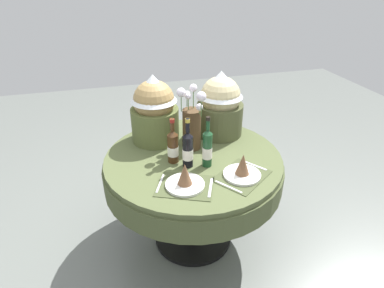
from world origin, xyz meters
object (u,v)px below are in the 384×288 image
dining_table (193,172)px  flower_vase (192,124)px  wine_bottle_right (188,149)px  place_setting_right (242,170)px  gift_tub_back_right (220,102)px  wine_bottle_centre (207,148)px  gift_tub_back_left (154,107)px  wine_bottle_left (173,146)px  place_setting_left (185,180)px

dining_table → flower_vase: 0.35m
dining_table → wine_bottle_right: (-0.07, -0.11, 0.26)m
place_setting_right → gift_tub_back_right: bearing=84.4°
place_setting_right → wine_bottle_centre: bearing=134.3°
flower_vase → wine_bottle_right: bearing=-111.4°
dining_table → gift_tub_back_right: 0.57m
wine_bottle_centre → gift_tub_back_left: 0.55m
place_setting_right → flower_vase: flower_vase is taller
wine_bottle_left → gift_tub_back_left: 0.39m
wine_bottle_centre → gift_tub_back_right: bearing=61.1°
wine_bottle_centre → wine_bottle_right: size_ratio=1.03×
gift_tub_back_right → wine_bottle_centre: bearing=-118.9°
place_setting_right → gift_tub_back_left: size_ratio=0.84×
place_setting_left → wine_bottle_centre: bearing=43.4°
dining_table → wine_bottle_right: 0.29m
wine_bottle_right → gift_tub_back_right: size_ratio=0.68×
dining_table → place_setting_right: bearing=-54.0°
place_setting_right → gift_tub_back_left: bearing=124.6°
place_setting_left → wine_bottle_left: bearing=91.3°
place_setting_left → gift_tub_back_right: bearing=54.7°
place_setting_left → wine_bottle_right: size_ratio=1.20×
place_setting_right → wine_bottle_right: wine_bottle_right is taller
gift_tub_back_right → dining_table: bearing=-135.6°
place_setting_right → wine_bottle_right: 0.38m
wine_bottle_left → wine_bottle_centre: bearing=-27.8°
dining_table → wine_bottle_right: wine_bottle_right is taller
wine_bottle_left → gift_tub_back_right: (0.44, 0.32, 0.15)m
wine_bottle_left → gift_tub_back_right: 0.57m
wine_bottle_left → wine_bottle_centre: (0.21, -0.11, 0.02)m
place_setting_right → flower_vase: 0.51m
dining_table → wine_bottle_left: wine_bottle_left is taller
wine_bottle_left → gift_tub_back_right: size_ratio=0.63×
place_setting_left → wine_bottle_centre: wine_bottle_centre is taller
wine_bottle_centre → wine_bottle_right: wine_bottle_centre is taller
place_setting_right → wine_bottle_centre: size_ratio=1.20×
place_setting_right → gift_tub_back_right: size_ratio=0.84×
wine_bottle_centre → wine_bottle_left: bearing=152.2°
wine_bottle_left → dining_table: bearing=11.8°
dining_table → gift_tub_back_right: size_ratio=2.50×
flower_vase → gift_tub_back_right: size_ratio=0.93×
gift_tub_back_right → gift_tub_back_left: bearing=176.5°
place_setting_right → gift_tub_back_left: 0.81m
wine_bottle_centre → gift_tub_back_right: gift_tub_back_right is taller
place_setting_left → place_setting_right: 0.38m
place_setting_right → gift_tub_back_right: gift_tub_back_right is taller
gift_tub_back_left → wine_bottle_left: bearing=-80.4°
wine_bottle_right → gift_tub_back_right: 0.56m
dining_table → place_setting_left: size_ratio=3.06×
wine_bottle_left → flower_vase: bearing=40.8°
dining_table → gift_tub_back_left: 0.55m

